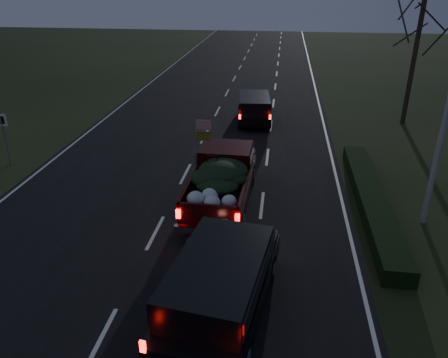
# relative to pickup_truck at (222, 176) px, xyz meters

# --- Properties ---
(ground) EXTENTS (120.00, 120.00, 0.00)m
(ground) POSITION_rel_pickup_truck_xyz_m (-2.00, -2.61, -1.12)
(ground) COLOR black
(ground) RESTS_ON ground
(road_asphalt) EXTENTS (14.00, 120.00, 0.02)m
(road_asphalt) POSITION_rel_pickup_truck_xyz_m (-2.00, -2.61, -1.11)
(road_asphalt) COLOR black
(road_asphalt) RESTS_ON ground
(hedge_row) EXTENTS (1.00, 10.00, 0.60)m
(hedge_row) POSITION_rel_pickup_truck_xyz_m (5.80, 0.39, -0.82)
(hedge_row) COLOR black
(hedge_row) RESTS_ON ground
(route_sign) EXTENTS (0.55, 0.08, 2.50)m
(route_sign) POSITION_rel_pickup_truck_xyz_m (-10.50, 2.39, 0.54)
(route_sign) COLOR gray
(route_sign) RESTS_ON ground
(bare_tree_far) EXTENTS (3.60, 3.60, 7.00)m
(bare_tree_far) POSITION_rel_pickup_truck_xyz_m (9.50, 11.39, 4.11)
(bare_tree_far) COLOR black
(bare_tree_far) RESTS_ON ground
(pickup_truck) EXTENTS (2.31, 5.75, 2.99)m
(pickup_truck) POSITION_rel_pickup_truck_xyz_m (0.00, 0.00, 0.00)
(pickup_truck) COLOR #330707
(pickup_truck) RESTS_ON ground
(lead_suv) EXTENTS (2.28, 4.68, 1.30)m
(lead_suv) POSITION_rel_pickup_truck_xyz_m (0.52, 10.58, -0.13)
(lead_suv) COLOR black
(lead_suv) RESTS_ON ground
(rear_suv) EXTENTS (2.92, 5.54, 1.52)m
(rear_suv) POSITION_rel_pickup_truck_xyz_m (0.83, -6.36, 0.03)
(rear_suv) COLOR black
(rear_suv) RESTS_ON ground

